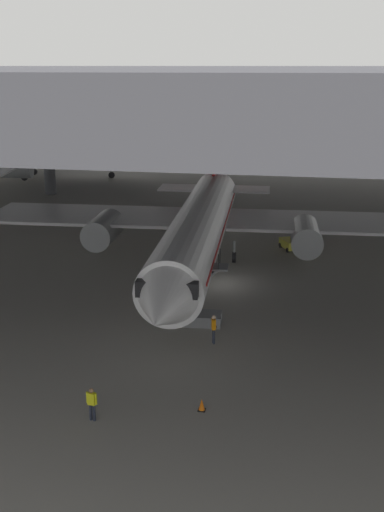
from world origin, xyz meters
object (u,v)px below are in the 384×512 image
object	(u,v)px
baggage_tug	(290,244)
traffic_cone_orange	(202,405)
boarding_stairs	(191,312)
crew_worker_by_stairs	(214,327)
crew_worker_near_nose	(92,402)
airplane_main	(200,226)
airplane_distant	(42,154)

from	to	relation	value
baggage_tug	traffic_cone_orange	bearing A→B (deg)	-96.56
boarding_stairs	traffic_cone_orange	distance (m)	10.39
crew_worker_by_stairs	traffic_cone_orange	world-z (taller)	crew_worker_by_stairs
crew_worker_near_nose	baggage_tug	world-z (taller)	crew_worker_near_nose
crew_worker_near_nose	crew_worker_by_stairs	world-z (taller)	crew_worker_by_stairs
airplane_main	crew_worker_by_stairs	world-z (taller)	airplane_main
airplane_distant	traffic_cone_orange	size ratio (longest dim) A/B	60.35
boarding_stairs	crew_worker_near_nose	world-z (taller)	boarding_stairs
boarding_stairs	crew_worker_by_stairs	world-z (taller)	boarding_stairs
airplane_main	crew_worker_near_nose	size ratio (longest dim) A/B	23.84
airplane_main	crew_worker_by_stairs	size ratio (longest dim) A/B	22.12
airplane_distant	traffic_cone_orange	distance (m)	67.28
traffic_cone_orange	baggage_tug	world-z (taller)	baggage_tug
airplane_distant	airplane_main	bearing A→B (deg)	-52.08
boarding_stairs	baggage_tug	xyz separation A→B (m)	(5.59, 17.71, -0.22)
boarding_stairs	traffic_cone_orange	world-z (taller)	boarding_stairs
airplane_main	baggage_tug	size ratio (longest dim) A/B	15.54
airplane_main	traffic_cone_orange	world-z (taller)	airplane_main
crew_worker_by_stairs	baggage_tug	distance (m)	20.71
boarding_stairs	crew_worker_by_stairs	distance (m)	3.24
boarding_stairs	crew_worker_near_nose	bearing A→B (deg)	-101.33
airplane_distant	traffic_cone_orange	bearing A→B (deg)	-60.54
airplane_distant	traffic_cone_orange	world-z (taller)	airplane_distant
baggage_tug	crew_worker_by_stairs	bearing A→B (deg)	-100.45
baggage_tug	airplane_main	bearing A→B (deg)	-134.41
crew_worker_near_nose	boarding_stairs	bearing A→B (deg)	78.67
airplane_main	baggage_tug	world-z (taller)	airplane_main
crew_worker_by_stairs	baggage_tug	world-z (taller)	crew_worker_by_stairs
crew_worker_near_nose	baggage_tug	size ratio (longest dim) A/B	0.65
airplane_main	boarding_stairs	xyz separation A→B (m)	(1.27, -10.70, -2.82)
airplane_main	traffic_cone_orange	size ratio (longest dim) A/B	64.85
crew_worker_near_nose	airplane_distant	world-z (taller)	airplane_distant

